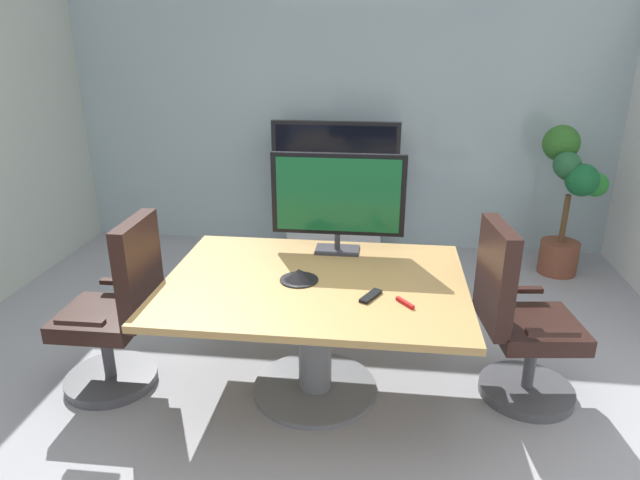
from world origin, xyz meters
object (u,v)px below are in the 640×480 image
tv_monitor (338,197)px  conference_phone (299,275)px  potted_plant (568,192)px  remote_control (371,296)px  wall_display_unit (335,211)px  office_chair_right (519,328)px  conference_table (315,310)px  office_chair_left (118,320)px

tv_monitor → conference_phone: size_ratio=3.82×
potted_plant → remote_control: 2.77m
wall_display_unit → conference_phone: 2.30m
office_chair_right → conference_phone: size_ratio=4.95×
conference_phone → wall_display_unit: bearing=90.2°
wall_display_unit → remote_control: bearing=-80.3°
wall_display_unit → tv_monitor: bearing=-84.2°
wall_display_unit → conference_table: bearing=-87.6°
conference_phone → tv_monitor: bearing=70.1°
wall_display_unit → conference_phone: wall_display_unit is taller
office_chair_right → wall_display_unit: wall_display_unit is taller
potted_plant → wall_display_unit: bearing=173.9°
conference_phone → office_chair_left: bearing=-176.6°
conference_table → remote_control: (0.32, -0.19, 0.20)m
conference_table → potted_plant: 2.84m
office_chair_left → office_chair_right: size_ratio=1.00×
conference_table → wall_display_unit: size_ratio=1.31×
tv_monitor → office_chair_right: bearing=-18.7°
tv_monitor → remote_control: bearing=-70.1°
office_chair_right → conference_phone: 1.32m
wall_display_unit → office_chair_right: bearing=-59.4°
office_chair_left → potted_plant: (3.15, 2.12, 0.31)m
tv_monitor → office_chair_left: bearing=-156.7°
office_chair_right → remote_control: (-0.86, -0.29, 0.30)m
conference_table → conference_phone: conference_phone is taller
conference_table → conference_phone: size_ratio=7.79×
office_chair_left → office_chair_right: same height
office_chair_right → potted_plant: potted_plant is taller
office_chair_right → conference_table: bearing=87.8°
office_chair_left → conference_phone: (1.10, 0.06, 0.32)m
wall_display_unit → conference_phone: (0.01, -2.28, 0.33)m
wall_display_unit → potted_plant: size_ratio=0.99×
potted_plant → remote_control: bearing=-126.4°
conference_table → tv_monitor: tv_monitor is taller
wall_display_unit → office_chair_left: bearing=-115.0°
potted_plant → conference_phone: size_ratio=6.04×
office_chair_left → tv_monitor: tv_monitor is taller
conference_table → office_chair_left: bearing=-176.0°
office_chair_left → tv_monitor: (1.27, 0.55, 0.65)m
conference_table → tv_monitor: 0.73m
conference_phone → potted_plant: bearing=45.0°
office_chair_left → wall_display_unit: wall_display_unit is taller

